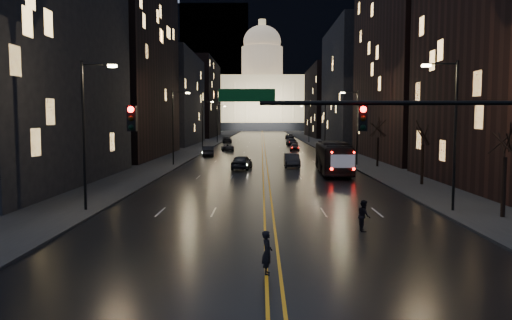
{
  "coord_description": "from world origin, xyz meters",
  "views": [
    {
      "loc": [
        -0.44,
        -19.52,
        5.56
      ],
      "look_at": [
        -0.77,
        11.49,
        3.04
      ],
      "focal_mm": 35.0,
      "sensor_mm": 36.0,
      "label": 1
    }
  ],
  "objects_px": {
    "oncoming_car_a": "(242,162)",
    "pedestrian_b": "(364,216)",
    "pedestrian_a": "(267,253)",
    "traffic_signal": "(424,131)",
    "receding_car_a": "(292,160)",
    "bus": "(333,158)",
    "oncoming_car_b": "(208,151)"
  },
  "relations": [
    {
      "from": "traffic_signal",
      "to": "bus",
      "type": "relative_size",
      "value": 1.46
    },
    {
      "from": "oncoming_car_a",
      "to": "pedestrian_b",
      "type": "relative_size",
      "value": 3.08
    },
    {
      "from": "pedestrian_a",
      "to": "pedestrian_b",
      "type": "relative_size",
      "value": 1.02
    },
    {
      "from": "pedestrian_a",
      "to": "pedestrian_b",
      "type": "bearing_deg",
      "value": -35.54
    },
    {
      "from": "receding_car_a",
      "to": "pedestrian_a",
      "type": "bearing_deg",
      "value": -95.17
    },
    {
      "from": "receding_car_a",
      "to": "bus",
      "type": "bearing_deg",
      "value": -61.69
    },
    {
      "from": "oncoming_car_b",
      "to": "bus",
      "type": "bearing_deg",
      "value": 116.12
    },
    {
      "from": "receding_car_a",
      "to": "pedestrian_b",
      "type": "height_order",
      "value": "receding_car_a"
    },
    {
      "from": "oncoming_car_a",
      "to": "oncoming_car_b",
      "type": "height_order",
      "value": "oncoming_car_a"
    },
    {
      "from": "oncoming_car_a",
      "to": "receding_car_a",
      "type": "distance_m",
      "value": 6.3
    },
    {
      "from": "pedestrian_b",
      "to": "receding_car_a",
      "type": "bearing_deg",
      "value": 3.58
    },
    {
      "from": "oncoming_car_a",
      "to": "pedestrian_a",
      "type": "bearing_deg",
      "value": 99.86
    },
    {
      "from": "oncoming_car_b",
      "to": "receding_car_a",
      "type": "bearing_deg",
      "value": 117.42
    },
    {
      "from": "oncoming_car_b",
      "to": "pedestrian_b",
      "type": "bearing_deg",
      "value": 98.43
    },
    {
      "from": "traffic_signal",
      "to": "oncoming_car_b",
      "type": "xyz_separation_m",
      "value": [
        -14.41,
        55.91,
        -4.32
      ]
    },
    {
      "from": "oncoming_car_a",
      "to": "traffic_signal",
      "type": "bearing_deg",
      "value": 109.65
    },
    {
      "from": "traffic_signal",
      "to": "receding_car_a",
      "type": "relative_size",
      "value": 3.55
    },
    {
      "from": "traffic_signal",
      "to": "pedestrian_a",
      "type": "relative_size",
      "value": 10.82
    },
    {
      "from": "oncoming_car_a",
      "to": "bus",
      "type": "bearing_deg",
      "value": 161.84
    },
    {
      "from": "oncoming_car_a",
      "to": "pedestrian_b",
      "type": "xyz_separation_m",
      "value": [
        7.28,
        -30.72,
        -0.04
      ]
    },
    {
      "from": "bus",
      "to": "oncoming_car_b",
      "type": "xyz_separation_m",
      "value": [
        -15.44,
        24.52,
        -0.87
      ]
    },
    {
      "from": "bus",
      "to": "pedestrian_b",
      "type": "height_order",
      "value": "bus"
    },
    {
      "from": "oncoming_car_b",
      "to": "receding_car_a",
      "type": "height_order",
      "value": "receding_car_a"
    },
    {
      "from": "oncoming_car_a",
      "to": "pedestrian_a",
      "type": "relative_size",
      "value": 3.04
    },
    {
      "from": "traffic_signal",
      "to": "oncoming_car_a",
      "type": "height_order",
      "value": "traffic_signal"
    },
    {
      "from": "bus",
      "to": "oncoming_car_a",
      "type": "bearing_deg",
      "value": 157.73
    },
    {
      "from": "oncoming_car_b",
      "to": "oncoming_car_a",
      "type": "bearing_deg",
      "value": 100.2
    },
    {
      "from": "pedestrian_b",
      "to": "bus",
      "type": "bearing_deg",
      "value": -3.97
    },
    {
      "from": "oncoming_car_b",
      "to": "receding_car_a",
      "type": "relative_size",
      "value": 0.98
    },
    {
      "from": "receding_car_a",
      "to": "pedestrian_b",
      "type": "relative_size",
      "value": 3.09
    },
    {
      "from": "oncoming_car_a",
      "to": "oncoming_car_b",
      "type": "bearing_deg",
      "value": -67.48
    },
    {
      "from": "pedestrian_a",
      "to": "receding_car_a",
      "type": "bearing_deg",
      "value": -5.29
    }
  ]
}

